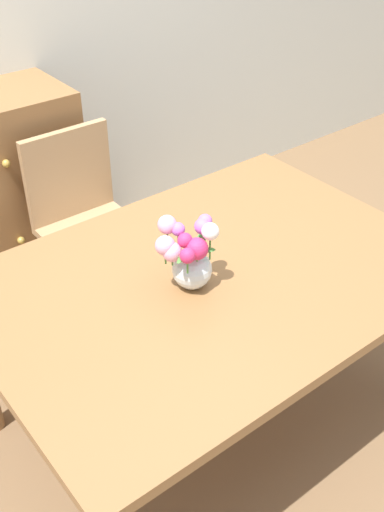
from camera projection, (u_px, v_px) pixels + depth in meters
name	position (u px, v px, depth m)	size (l,w,h in m)	color
ground_plane	(208.00, 414.00, 2.52)	(12.00, 12.00, 0.00)	brown
dining_table	(211.00, 290.00, 2.14)	(1.58, 1.12, 0.72)	olive
chair_far	(84.00, 216.00, 2.79)	(0.42, 0.42, 0.90)	tan
flower_vase	(189.00, 256.00, 1.97)	(0.21, 0.19, 0.25)	silver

